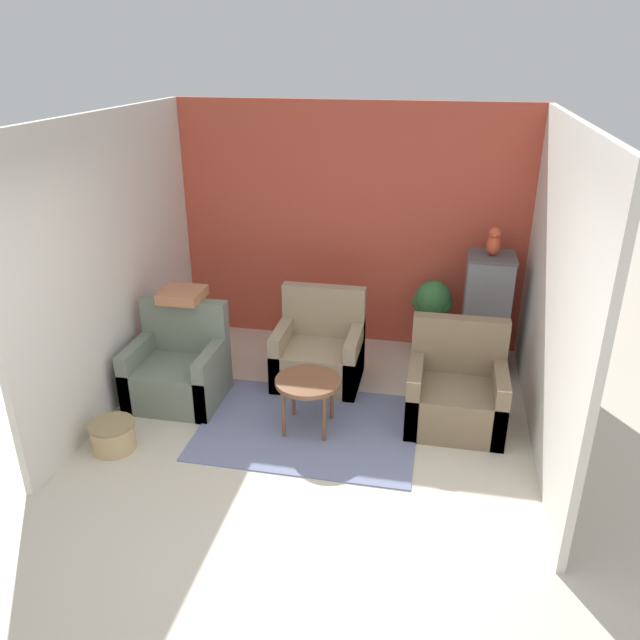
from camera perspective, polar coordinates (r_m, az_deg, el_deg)
ground_plane at (r=4.74m, az=-4.24°, el=-18.76°), size 20.00×20.00×0.00m
wall_back_accent at (r=7.05m, az=2.78°, el=8.50°), size 3.98×0.06×2.70m
wall_left at (r=6.13m, az=-18.36°, el=4.94°), size 0.06×3.35×2.70m
wall_right at (r=5.44m, az=20.73°, el=2.26°), size 0.06×3.35×2.70m
area_rug at (r=5.79m, az=-1.06°, el=-9.76°), size 1.96×1.43×0.01m
coffee_table at (r=5.56m, az=-1.10°, el=-5.97°), size 0.59×0.59×0.50m
armchair_left at (r=6.24m, az=-12.81°, el=-4.58°), size 0.86×0.74×0.95m
armchair_right at (r=5.83m, az=12.30°, el=-6.65°), size 0.86×0.74×0.95m
armchair_middle at (r=6.41m, az=-0.08°, el=-3.12°), size 0.86×0.74×0.95m
birdcage at (r=6.79m, az=14.88°, el=0.56°), size 0.53×0.53×1.27m
parrot at (r=6.53m, az=15.59°, el=6.89°), size 0.14×0.25×0.30m
potted_plant at (r=6.90m, az=10.21°, el=1.22°), size 0.43×0.39×0.89m
wicker_basket at (r=5.73m, az=-18.41°, el=-9.93°), size 0.39×0.39×0.26m
throw_pillow at (r=6.16m, az=-12.47°, el=2.27°), size 0.39×0.39×0.10m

